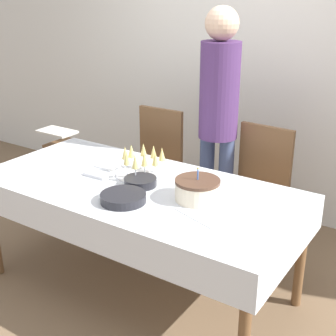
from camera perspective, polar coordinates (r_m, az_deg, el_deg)
name	(u,v)px	position (r m, az deg, el deg)	size (l,w,h in m)	color
ground_plane	(140,287)	(3.23, -3.45, -14.28)	(12.00, 12.00, 0.00)	brown
wall_back	(250,54)	(4.01, 9.98, 13.48)	(8.00, 0.05, 2.70)	silver
dining_table	(138,200)	(2.90, -3.72, -3.90)	(2.00, 0.96, 0.74)	white
dining_chair_far_left	(154,164)	(3.78, -1.77, 0.51)	(0.42, 0.42, 0.97)	brown
dining_chair_far_right	(256,188)	(3.38, 10.71, -2.47)	(0.44, 0.44, 0.97)	brown
birthday_cake	(197,190)	(2.64, 3.60, -2.64)	(0.26, 0.26, 0.20)	beige
champagne_tray	(142,162)	(2.97, -3.19, 0.76)	(0.34, 0.34, 0.18)	silver
plate_stack_main	(123,198)	(2.64, -5.49, -3.62)	(0.26, 0.26, 0.05)	black
plate_stack_dessert	(140,182)	(2.84, -3.39, -1.67)	(0.20, 0.20, 0.05)	black
cake_knife	(193,218)	(2.46, 3.05, -6.08)	(0.29, 0.11, 0.00)	silver
fork_pile	(95,175)	(3.01, -8.83, -0.86)	(0.17, 0.06, 0.02)	silver
napkin_pile	(110,165)	(3.17, -7.11, 0.37)	(0.15, 0.15, 0.01)	white
person_standing	(219,107)	(3.36, 6.20, 7.35)	(0.28, 0.28, 1.76)	#3F4C72
high_chair	(66,153)	(4.28, -12.38, 1.81)	(0.33, 0.35, 0.71)	brown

